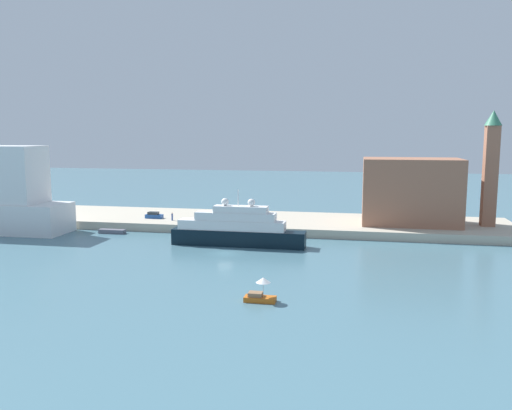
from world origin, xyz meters
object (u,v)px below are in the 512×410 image
small_motorboat (260,293)px  bell_tower (491,165)px  large_yacht (236,229)px  work_barge (112,231)px  mooring_bollard (250,224)px  harbor_building (411,191)px  parked_car (154,215)px  person_figure (172,217)px

small_motorboat → bell_tower: bearing=53.9°
large_yacht → work_barge: 29.02m
large_yacht → mooring_bollard: bearing=88.2°
small_motorboat → mooring_bollard: small_motorboat is taller
harbor_building → mooring_bollard: size_ratio=25.92×
parked_car → mooring_bollard: (23.32, -5.78, -0.24)m
large_yacht → bell_tower: (48.11, 20.69, 11.32)m
small_motorboat → person_figure: person_figure is taller
person_figure → small_motorboat: bearing=-58.1°
bell_tower → mooring_bollard: bearing=-168.3°
large_yacht → mooring_bollard: 10.80m
bell_tower → work_barge: bearing=-169.5°
large_yacht → mooring_bollard: size_ratio=32.66×
small_motorboat → harbor_building: 56.56m
large_yacht → person_figure: bearing=141.1°
large_yacht → parked_car: size_ratio=6.52×
bell_tower → person_figure: (-65.99, -6.27, -11.78)m
bell_tower → mooring_bollard: size_ratio=30.82×
work_barge → harbor_building: (60.89, 13.87, 8.20)m
work_barge → mooring_bollard: 28.86m
harbor_building → mooring_bollard: 34.41m
large_yacht → bell_tower: bearing=23.3°
harbor_building → bell_tower: 16.42m
small_motorboat → bell_tower: (37.72, 51.71, 13.26)m
parked_car → small_motorboat: bearing=-54.9°
person_figure → large_yacht: bearing=-38.9°
harbor_building → bell_tower: bell_tower is taller
parked_car → person_figure: size_ratio=2.19×
large_yacht → harbor_building: size_ratio=1.26×
large_yacht → small_motorboat: large_yacht is taller
small_motorboat → work_barge: small_motorboat is taller
work_barge → parked_car: parked_car is taller
small_motorboat → person_figure: size_ratio=2.25×
large_yacht → person_figure: 22.97m
person_figure → harbor_building: bearing=6.7°
large_yacht → work_barge: large_yacht is taller
work_barge → harbor_building: harbor_building is taller
parked_car → large_yacht: bearing=-35.7°
work_barge → parked_car: size_ratio=1.46×
harbor_building → parked_car: 56.19m
person_figure → bell_tower: bearing=5.4°
work_barge → person_figure: bearing=37.5°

